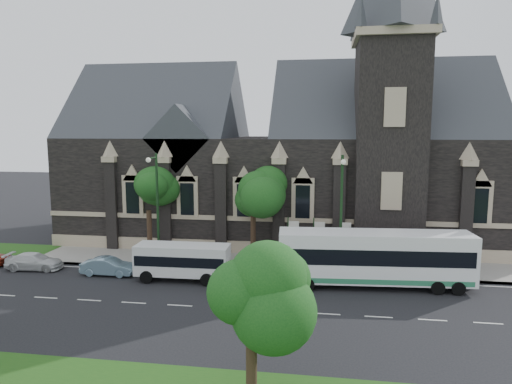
% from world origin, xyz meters
% --- Properties ---
extents(ground, '(160.00, 160.00, 0.00)m').
position_xyz_m(ground, '(0.00, 0.00, 0.00)').
color(ground, black).
rests_on(ground, ground).
extents(sidewalk, '(80.00, 5.00, 0.15)m').
position_xyz_m(sidewalk, '(0.00, 9.50, 0.07)').
color(sidewalk, gray).
rests_on(sidewalk, ground).
extents(museum, '(40.00, 17.70, 29.90)m').
position_xyz_m(museum, '(5.12, 18.78, 8.17)').
color(museum, black).
rests_on(museum, ground).
extents(tree_park_east, '(3.40, 3.40, 6.28)m').
position_xyz_m(tree_park_east, '(6.18, -9.32, 4.62)').
color(tree_park_east, black).
rests_on(tree_park_east, ground).
extents(tree_walk_right, '(4.08, 4.08, 7.80)m').
position_xyz_m(tree_walk_right, '(3.21, 10.71, 5.82)').
color(tree_walk_right, black).
rests_on(tree_walk_right, ground).
extents(tree_walk_left, '(3.91, 3.91, 7.64)m').
position_xyz_m(tree_walk_left, '(-5.80, 10.70, 5.73)').
color(tree_walk_left, black).
rests_on(tree_walk_left, ground).
extents(street_lamp_near, '(0.36, 1.88, 9.00)m').
position_xyz_m(street_lamp_near, '(10.00, 7.09, 5.11)').
color(street_lamp_near, '#163217').
rests_on(street_lamp_near, ground).
extents(street_lamp_mid, '(0.36, 1.88, 9.00)m').
position_xyz_m(street_lamp_mid, '(-4.00, 7.09, 5.11)').
color(street_lamp_mid, '#163217').
rests_on(street_lamp_mid, ground).
extents(banner_flag_left, '(0.90, 0.10, 4.00)m').
position_xyz_m(banner_flag_left, '(6.29, 9.00, 2.38)').
color(banner_flag_left, '#163217').
rests_on(banner_flag_left, ground).
extents(banner_flag_center, '(0.90, 0.10, 4.00)m').
position_xyz_m(banner_flag_center, '(8.29, 9.00, 2.38)').
color(banner_flag_center, '#163217').
rests_on(banner_flag_center, ground).
extents(banner_flag_right, '(0.90, 0.10, 4.00)m').
position_xyz_m(banner_flag_right, '(10.29, 9.00, 2.38)').
color(banner_flag_right, '#163217').
rests_on(banner_flag_right, ground).
extents(tour_coach, '(13.27, 3.74, 3.82)m').
position_xyz_m(tour_coach, '(12.26, 5.36, 2.08)').
color(tour_coach, white).
rests_on(tour_coach, ground).
extents(shuttle_bus, '(6.76, 2.49, 2.60)m').
position_xyz_m(shuttle_bus, '(-1.23, 4.72, 1.51)').
color(shuttle_bus, silver).
rests_on(shuttle_bus, ground).
extents(box_trailer, '(2.90, 1.70, 1.54)m').
position_xyz_m(box_trailer, '(3.90, 4.88, 0.88)').
color(box_trailer, white).
rests_on(box_trailer, ground).
extents(sedan, '(4.01, 1.45, 1.31)m').
position_xyz_m(sedan, '(-7.12, 5.00, 0.66)').
color(sedan, '#7797AB').
rests_on(sedan, ground).
extents(car_far_white, '(4.50, 2.12, 1.27)m').
position_xyz_m(car_far_white, '(-13.45, 5.45, 0.63)').
color(car_far_white, silver).
rests_on(car_far_white, ground).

